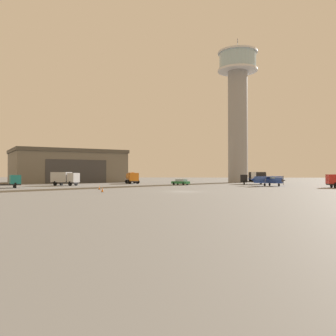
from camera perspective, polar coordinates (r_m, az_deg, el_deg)
ground_plane at (r=51.68m, az=2.50°, el=-3.78°), size 400.00×400.00×0.00m
control_tower at (r=110.04m, az=11.10°, el=10.43°), size 11.78×11.78×43.08m
hangar at (r=112.18m, az=-15.85°, el=0.26°), size 38.30×36.59×9.68m
airplane_blue at (r=77.54m, az=15.66°, el=-1.78°), size 7.70×9.03×2.97m
truck_box_silver at (r=80.66m, az=-16.20°, el=-1.54°), size 6.37×3.97×2.94m
truck_flatbed_teal at (r=70.29m, az=-24.36°, el=-2.00°), size 6.61×5.79×2.35m
truck_fuel_tanker_black at (r=90.03m, az=13.58°, el=-1.49°), size 6.25×3.42×3.04m
truck_fuel_tanker_orange at (r=94.20m, az=-5.79°, el=-1.47°), size 4.88×7.46×2.95m
car_green at (r=81.08m, az=2.06°, el=-2.23°), size 4.37×3.45×1.37m
traffic_cone_near_left at (r=50.85m, az=-10.46°, el=-3.43°), size 0.36×0.36×0.69m
traffic_cone_near_right at (r=59.00m, az=-10.93°, el=-3.12°), size 0.36×0.36×0.61m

